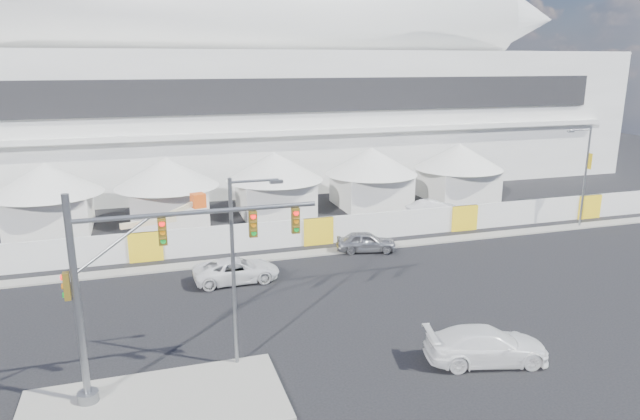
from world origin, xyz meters
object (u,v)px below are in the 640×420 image
object	(u,v)px
traffic_mast	(129,288)
lot_car_b	(532,207)
pickup_curb	(237,270)
pickup_near	(486,345)
streetlight_median	(238,260)
boom_lift	(142,239)
streetlight_curb	(584,170)
sedan_silver	(366,242)
lot_car_a	(434,209)

from	to	relation	value
traffic_mast	lot_car_b	bearing A→B (deg)	29.80
pickup_curb	lot_car_b	distance (m)	27.93
pickup_near	streetlight_median	distance (m)	11.54
streetlight_median	boom_lift	size ratio (longest dim) A/B	1.11
pickup_near	lot_car_b	world-z (taller)	pickup_near
pickup_curb	streetlight_curb	size ratio (longest dim) A/B	0.64
pickup_curb	streetlight_median	distance (m)	10.75
sedan_silver	lot_car_a	bearing A→B (deg)	-39.10
traffic_mast	streetlight_curb	world-z (taller)	traffic_mast
sedan_silver	lot_car_a	distance (m)	10.87
lot_car_a	streetlight_curb	distance (m)	12.03
sedan_silver	pickup_near	xyz separation A→B (m)	(-0.58, -15.71, 0.08)
streetlight_curb	boom_lift	distance (m)	33.90
pickup_curb	streetlight_median	world-z (taller)	streetlight_median
lot_car_a	streetlight_curb	bearing A→B (deg)	-122.33
pickup_curb	sedan_silver	bearing A→B (deg)	-74.41
streetlight_curb	lot_car_a	bearing A→B (deg)	149.18
lot_car_a	pickup_curb	bearing A→B (deg)	115.42
pickup_curb	lot_car_b	world-z (taller)	lot_car_b
lot_car_b	traffic_mast	bearing A→B (deg)	129.20
sedan_silver	pickup_curb	distance (m)	10.01
sedan_silver	streetlight_median	bearing A→B (deg)	154.09
pickup_near	traffic_mast	distance (m)	15.33
lot_car_b	boom_lift	distance (m)	32.23
pickup_near	boom_lift	distance (m)	24.72
sedan_silver	lot_car_a	xyz separation A→B (m)	(8.78, 6.40, 0.08)
boom_lift	sedan_silver	bearing A→B (deg)	-30.99
pickup_near	sedan_silver	bearing A→B (deg)	10.70
traffic_mast	boom_lift	xyz separation A→B (m)	(0.39, 18.42, -3.65)
traffic_mast	boom_lift	distance (m)	18.78
sedan_silver	boom_lift	xyz separation A→B (m)	(-14.92, 4.43, 0.28)
pickup_near	lot_car_a	world-z (taller)	pickup_near
sedan_silver	boom_lift	size ratio (longest dim) A/B	0.56
sedan_silver	pickup_curb	world-z (taller)	pickup_curb
streetlight_curb	pickup_curb	bearing A→B (deg)	-172.93
lot_car_a	streetlight_median	bearing A→B (deg)	132.60
streetlight_curb	boom_lift	bearing A→B (deg)	173.42
pickup_near	streetlight_curb	distance (m)	25.42
traffic_mast	streetlight_median	xyz separation A→B (m)	(4.36, 1.26, 0.23)
pickup_near	boom_lift	bearing A→B (deg)	48.28
lot_car_a	streetlight_median	xyz separation A→B (m)	(-19.74, -19.13, 4.09)
pickup_near	lot_car_b	bearing A→B (deg)	-28.42
pickup_curb	streetlight_curb	xyz separation A→B (m)	(28.13, 3.49, 3.94)
sedan_silver	traffic_mast	world-z (taller)	traffic_mast
lot_car_a	streetlight_median	distance (m)	27.79
lot_car_a	lot_car_b	world-z (taller)	lot_car_a
sedan_silver	traffic_mast	xyz separation A→B (m)	(-15.32, -13.99, 3.93)
sedan_silver	boom_lift	distance (m)	15.57
sedan_silver	traffic_mast	size ratio (longest dim) A/B	0.43
lot_car_a	lot_car_b	xyz separation A→B (m)	(8.53, -1.71, -0.03)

